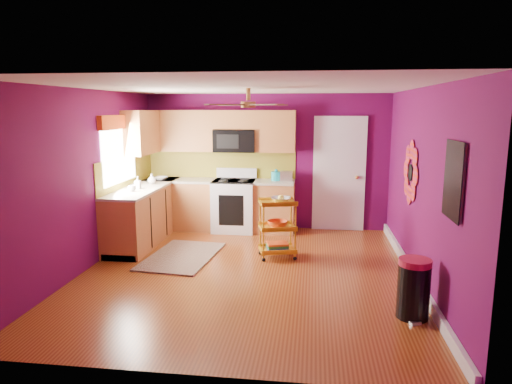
# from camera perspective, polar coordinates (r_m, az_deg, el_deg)

# --- Properties ---
(ground) EXTENTS (5.00, 5.00, 0.00)m
(ground) POSITION_cam_1_polar(r_m,az_deg,el_deg) (6.40, -1.16, -10.01)
(ground) COLOR #6A2F10
(ground) RESTS_ON ground
(room_envelope) EXTENTS (4.54, 5.04, 2.52)m
(room_envelope) POSITION_cam_1_polar(r_m,az_deg,el_deg) (6.02, -0.96, 4.70)
(room_envelope) COLOR #590A45
(room_envelope) RESTS_ON ground
(lower_cabinets) EXTENTS (2.81, 2.31, 0.94)m
(lower_cabinets) POSITION_cam_1_polar(r_m,az_deg,el_deg) (8.26, -8.60, -2.29)
(lower_cabinets) COLOR #9B5A2A
(lower_cabinets) RESTS_ON ground
(electric_range) EXTENTS (0.76, 0.66, 1.13)m
(electric_range) POSITION_cam_1_polar(r_m,az_deg,el_deg) (8.41, -2.72, -1.61)
(electric_range) COLOR white
(electric_range) RESTS_ON ground
(upper_cabinetry) EXTENTS (2.80, 2.30, 1.26)m
(upper_cabinetry) POSITION_cam_1_polar(r_m,az_deg,el_deg) (8.39, -7.50, 7.36)
(upper_cabinetry) COLOR #9B5A2A
(upper_cabinetry) RESTS_ON ground
(left_window) EXTENTS (0.08, 1.35, 1.08)m
(left_window) POSITION_cam_1_polar(r_m,az_deg,el_deg) (7.66, -16.77, 6.26)
(left_window) COLOR white
(left_window) RESTS_ON ground
(panel_door) EXTENTS (0.95, 0.11, 2.15)m
(panel_door) POSITION_cam_1_polar(r_m,az_deg,el_deg) (8.50, 10.33, 2.07)
(panel_door) COLOR white
(panel_door) RESTS_ON ground
(right_wall_art) EXTENTS (0.04, 2.74, 1.04)m
(right_wall_art) POSITION_cam_1_polar(r_m,az_deg,el_deg) (5.81, 20.58, 1.95)
(right_wall_art) COLOR black
(right_wall_art) RESTS_ON ground
(ceiling_fan) EXTENTS (1.01, 1.01, 0.26)m
(ceiling_fan) POSITION_cam_1_polar(r_m,az_deg,el_deg) (6.20, -0.96, 10.95)
(ceiling_fan) COLOR #BF8C3F
(ceiling_fan) RESTS_ON ground
(shag_rug) EXTENTS (1.08, 1.61, 0.02)m
(shag_rug) POSITION_cam_1_polar(r_m,az_deg,el_deg) (7.11, -9.22, -7.92)
(shag_rug) COLOR black
(shag_rug) RESTS_ON ground
(rolling_cart) EXTENTS (0.62, 0.51, 0.97)m
(rolling_cart) POSITION_cam_1_polar(r_m,az_deg,el_deg) (6.87, 2.77, -4.23)
(rolling_cart) COLOR gold
(rolling_cart) RESTS_ON ground
(trash_can) EXTENTS (0.45, 0.45, 0.66)m
(trash_can) POSITION_cam_1_polar(r_m,az_deg,el_deg) (5.28, 19.10, -11.34)
(trash_can) COLOR black
(trash_can) RESTS_ON ground
(teal_kettle) EXTENTS (0.18, 0.18, 0.21)m
(teal_kettle) POSITION_cam_1_polar(r_m,az_deg,el_deg) (8.30, 2.53, 2.03)
(teal_kettle) COLOR teal
(teal_kettle) RESTS_ON lower_cabinets
(toaster) EXTENTS (0.22, 0.15, 0.18)m
(toaster) POSITION_cam_1_polar(r_m,az_deg,el_deg) (8.24, 3.81, 2.00)
(toaster) COLOR beige
(toaster) RESTS_ON lower_cabinets
(soap_bottle_a) EXTENTS (0.09, 0.09, 0.20)m
(soap_bottle_a) POSITION_cam_1_polar(r_m,az_deg,el_deg) (7.67, -14.57, 1.13)
(soap_bottle_a) COLOR #EA3F72
(soap_bottle_a) RESTS_ON lower_cabinets
(soap_bottle_b) EXTENTS (0.14, 0.14, 0.18)m
(soap_bottle_b) POSITION_cam_1_polar(r_m,az_deg,el_deg) (8.12, -12.89, 1.63)
(soap_bottle_b) COLOR white
(soap_bottle_b) RESTS_ON lower_cabinets
(counter_dish) EXTENTS (0.23, 0.23, 0.06)m
(counter_dish) POSITION_cam_1_polar(r_m,az_deg,el_deg) (8.57, -11.76, 1.70)
(counter_dish) COLOR white
(counter_dish) RESTS_ON lower_cabinets
(counter_cup) EXTENTS (0.12, 0.12, 0.10)m
(counter_cup) POSITION_cam_1_polar(r_m,az_deg,el_deg) (7.46, -15.24, 0.44)
(counter_cup) COLOR white
(counter_cup) RESTS_ON lower_cabinets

